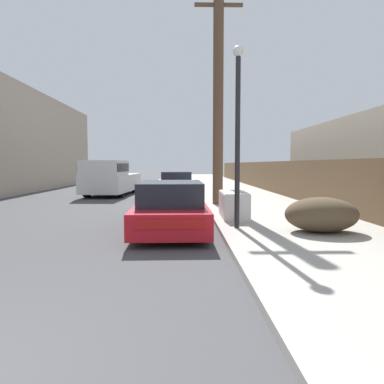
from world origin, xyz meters
TOP-DOWN VIEW (x-y plane):
  - sidewalk_curb at (5.30, 23.50)m, footprint 4.20×63.00m
  - discarded_fridge at (3.79, 8.69)m, footprint 0.73×1.79m
  - parked_sports_car_red at (2.04, 7.25)m, footprint 1.78×4.71m
  - car_parked_mid at (1.93, 17.83)m, footprint 2.02×4.70m
  - pickup_truck at (-1.50, 17.74)m, footprint 2.41×5.69m
  - utility_pole at (3.67, 12.31)m, footprint 1.80×0.39m
  - street_lamp at (3.63, 6.88)m, footprint 0.26×0.26m
  - brush_pile at (5.46, 6.29)m, footprint 1.64×1.34m
  - wooden_fence at (7.25, 20.15)m, footprint 0.08×43.58m

SIDE VIEW (x-z plane):
  - sidewalk_curb at x=5.30m, z-range 0.00..0.12m
  - discarded_fridge at x=3.79m, z-range 0.11..0.86m
  - brush_pile at x=5.46m, z-range 0.12..0.90m
  - parked_sports_car_red at x=2.04m, z-range -0.05..1.17m
  - car_parked_mid at x=1.93m, z-range -0.03..1.23m
  - pickup_truck at x=-1.50m, z-range 0.00..1.83m
  - wooden_fence at x=7.25m, z-range 0.12..1.80m
  - street_lamp at x=3.63m, z-range 0.49..4.77m
  - utility_pole at x=3.67m, z-range 0.19..8.44m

